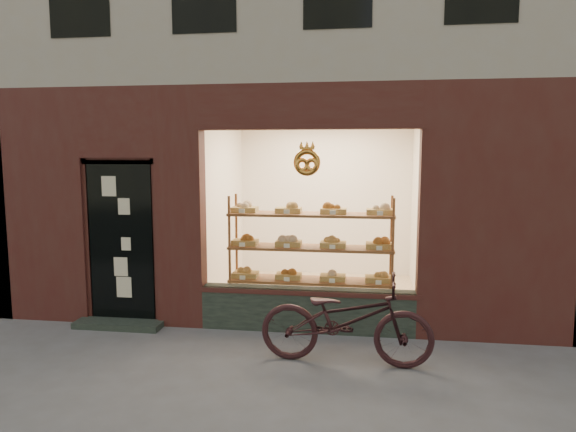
# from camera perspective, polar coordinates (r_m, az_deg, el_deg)

# --- Properties ---
(ground) EXTENTS (90.00, 90.00, 0.00)m
(ground) POSITION_cam_1_polar(r_m,az_deg,el_deg) (4.90, -6.28, -20.56)
(ground) COLOR #525252
(display_shelf) EXTENTS (2.20, 0.45, 1.70)m
(display_shelf) POSITION_cam_1_polar(r_m,az_deg,el_deg) (6.93, 2.53, -4.68)
(display_shelf) COLOR brown
(display_shelf) RESTS_ON ground
(bicycle) EXTENTS (1.88, 0.74, 0.97)m
(bicycle) POSITION_cam_1_polar(r_m,az_deg,el_deg) (5.65, 6.44, -11.39)
(bicycle) COLOR black
(bicycle) RESTS_ON ground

